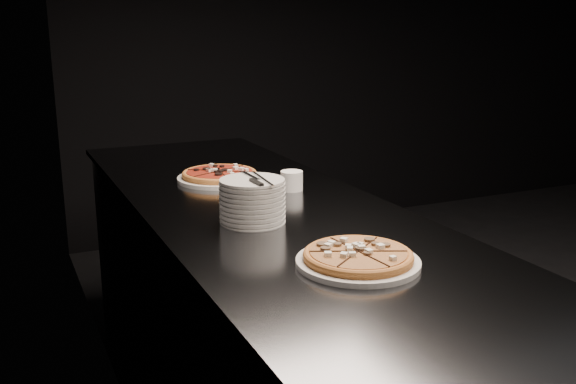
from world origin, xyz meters
name	(u,v)px	position (x,y,z in m)	size (l,w,h in m)	color
wall_left	(138,48)	(-2.50, 0.00, 1.40)	(0.02, 5.00, 2.80)	black
wall_back	(396,34)	(0.00, 2.50, 1.40)	(5.00, 0.02, 2.80)	black
counter	(271,346)	(-2.13, 0.00, 0.46)	(0.74, 2.44, 0.92)	#5A5C61
pizza_mushroom	(358,258)	(-2.13, -0.52, 0.94)	(0.34, 0.34, 0.03)	silver
pizza_tomato	(220,175)	(-2.15, 0.41, 0.94)	(0.35, 0.35, 0.03)	silver
plate_stack	(252,201)	(-2.23, -0.11, 0.98)	(0.18, 0.18, 0.12)	silver
cutlery	(256,179)	(-2.22, -0.12, 1.05)	(0.07, 0.19, 0.01)	silver
ramekin	(292,180)	(-1.98, 0.17, 0.95)	(0.07, 0.07, 0.07)	white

